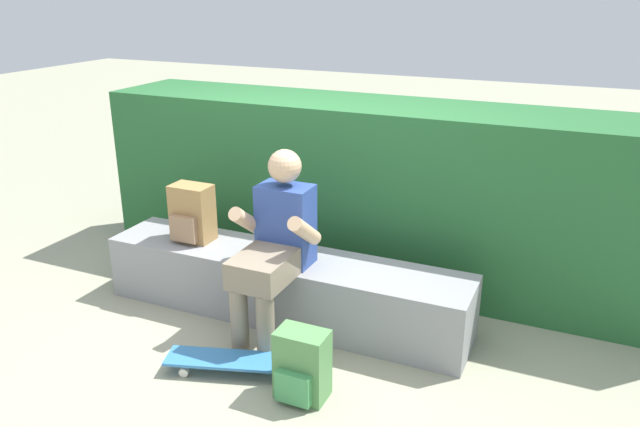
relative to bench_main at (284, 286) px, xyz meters
The scene contains 7 objects.
ground_plane 0.38m from the bench_main, 90.00° to the right, with size 24.00×24.00×0.00m, color gray.
bench_main is the anchor object (origin of this frame).
person_skater 0.48m from the bench_main, 73.95° to the right, with size 0.49×0.62×1.19m.
skateboard_near_person 0.74m from the bench_main, 86.80° to the right, with size 0.82×0.43×0.09m.
backpack_on_bench 0.82m from the bench_main, behind, with size 0.28×0.23×0.40m.
backpack_on_ground 0.92m from the bench_main, 56.81° to the right, with size 0.28×0.23×0.40m.
hedge_row 1.10m from the bench_main, 67.62° to the left, with size 4.42×0.79×1.33m.
Camera 1 is at (1.78, -3.07, 2.15)m, focal length 35.22 mm.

